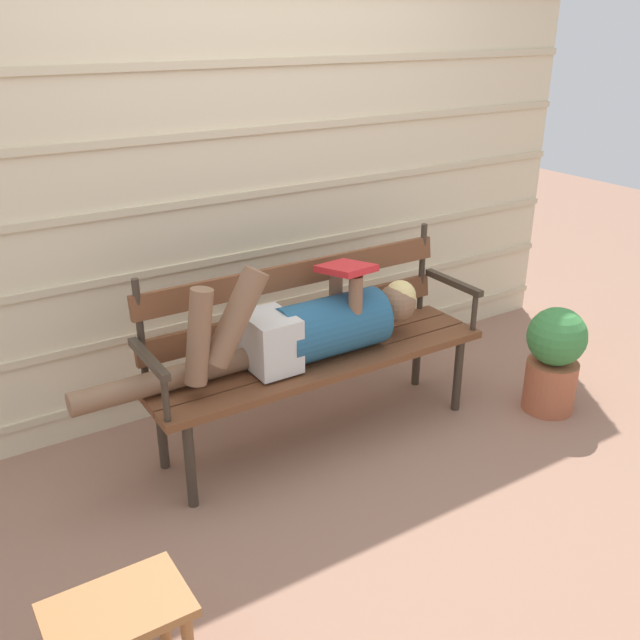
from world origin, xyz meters
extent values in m
plane|color=#936B56|center=(0.00, 0.00, 0.00)|extent=(12.00, 12.00, 0.00)
cube|color=beige|center=(0.00, 0.80, 1.22)|extent=(4.15, 0.06, 2.45)
cube|color=beige|center=(0.00, 0.77, 0.15)|extent=(4.15, 0.02, 0.04)
cube|color=beige|center=(0.00, 0.77, 0.46)|extent=(4.15, 0.02, 0.04)
cube|color=beige|center=(0.00, 0.77, 0.77)|extent=(4.15, 0.02, 0.04)
cube|color=beige|center=(0.00, 0.77, 1.07)|extent=(4.15, 0.02, 0.04)
cube|color=beige|center=(0.00, 0.77, 1.38)|extent=(4.15, 0.02, 0.04)
cube|color=beige|center=(0.00, 0.77, 1.68)|extent=(4.15, 0.02, 0.04)
cube|color=brown|center=(0.00, 0.01, 0.42)|extent=(1.66, 0.13, 0.04)
cube|color=brown|center=(0.00, 0.15, 0.42)|extent=(1.66, 0.13, 0.04)
cube|color=brown|center=(0.00, 0.29, 0.42)|extent=(1.66, 0.13, 0.04)
cube|color=brown|center=(0.00, 0.35, 0.56)|extent=(1.59, 0.05, 0.11)
cube|color=brown|center=(0.00, 0.35, 0.77)|extent=(1.59, 0.05, 0.11)
cylinder|color=#382D23|center=(-0.76, 0.35, 0.67)|extent=(0.03, 0.03, 0.47)
cylinder|color=#382D23|center=(0.76, 0.35, 0.67)|extent=(0.03, 0.03, 0.47)
cylinder|color=#382D23|center=(-0.73, -0.01, 0.20)|extent=(0.04, 0.04, 0.40)
cylinder|color=#382D23|center=(0.73, -0.01, 0.20)|extent=(0.04, 0.04, 0.40)
cylinder|color=#382D23|center=(-0.73, 0.32, 0.20)|extent=(0.04, 0.04, 0.40)
cylinder|color=#382D23|center=(0.73, 0.32, 0.20)|extent=(0.04, 0.04, 0.40)
cube|color=#382D23|center=(-0.81, 0.15, 0.63)|extent=(0.04, 0.39, 0.03)
cylinder|color=#382D23|center=(-0.81, -0.01, 0.53)|extent=(0.03, 0.03, 0.20)
cube|color=#382D23|center=(0.81, 0.15, 0.63)|extent=(0.04, 0.39, 0.03)
cylinder|color=#382D23|center=(0.81, -0.01, 0.53)|extent=(0.03, 0.03, 0.20)
cylinder|color=#23567A|center=(0.06, 0.15, 0.57)|extent=(0.52, 0.27, 0.27)
cube|color=silver|center=(-0.26, 0.15, 0.57)|extent=(0.20, 0.26, 0.25)
sphere|color=brown|center=(0.44, 0.15, 0.60)|extent=(0.19, 0.19, 0.19)
sphere|color=#E0C67A|center=(0.46, 0.15, 0.63)|extent=(0.16, 0.16, 0.16)
cylinder|color=brown|center=(-0.44, 0.09, 0.75)|extent=(0.31, 0.11, 0.42)
cylinder|color=brown|center=(-0.61, 0.09, 0.71)|extent=(0.15, 0.09, 0.41)
cylinder|color=brown|center=(-0.73, 0.21, 0.49)|extent=(0.78, 0.10, 0.10)
cylinder|color=brown|center=(0.14, 0.07, 0.70)|extent=(0.06, 0.06, 0.25)
cylinder|color=brown|center=(0.14, 0.23, 0.70)|extent=(0.06, 0.06, 0.25)
cube|color=red|center=(0.14, 0.15, 0.84)|extent=(0.20, 0.27, 0.06)
cube|color=#9E6638|center=(-1.25, -0.72, 0.31)|extent=(0.41, 0.28, 0.03)
cylinder|color=#9E6638|center=(-1.08, -0.61, 0.15)|extent=(0.04, 0.04, 0.30)
cylinder|color=#AD5B3D|center=(1.14, -0.26, 0.13)|extent=(0.26, 0.26, 0.27)
sphere|color=#3D8442|center=(1.14, -0.26, 0.41)|extent=(0.30, 0.30, 0.30)
camera|label=1|loc=(-1.57, -2.32, 1.88)|focal=39.55mm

